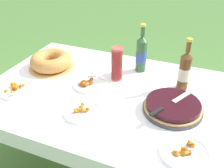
# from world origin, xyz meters

# --- Properties ---
(garden_table) EXTENTS (1.55, 1.03, 0.74)m
(garden_table) POSITION_xyz_m (0.00, 0.00, 0.67)
(garden_table) COLOR #A87A47
(garden_table) RESTS_ON ground_plane
(tablecloth) EXTENTS (1.56, 1.04, 0.10)m
(tablecloth) POSITION_xyz_m (0.00, 0.00, 0.73)
(tablecloth) COLOR white
(tablecloth) RESTS_ON garden_table
(berry_tart) EXTENTS (0.33, 0.33, 0.06)m
(berry_tart) POSITION_xyz_m (0.39, -0.05, 0.77)
(berry_tart) COLOR #38383D
(berry_tart) RESTS_ON tablecloth
(serving_knife) EXTENTS (0.19, 0.34, 0.01)m
(serving_knife) POSITION_xyz_m (0.37, -0.07, 0.81)
(serving_knife) COLOR silver
(serving_knife) RESTS_ON berry_tart
(bundt_cake) EXTENTS (0.33, 0.33, 0.11)m
(bundt_cake) POSITION_xyz_m (-0.51, 0.13, 0.80)
(bundt_cake) COLOR tan
(bundt_cake) RESTS_ON tablecloth
(cup_stack) EXTENTS (0.07, 0.07, 0.23)m
(cup_stack) POSITION_xyz_m (-0.02, 0.16, 0.86)
(cup_stack) COLOR #E04C47
(cup_stack) RESTS_ON tablecloth
(cider_bottle_green) EXTENTS (0.08, 0.08, 0.34)m
(cider_bottle_green) POSITION_xyz_m (0.09, 0.33, 0.88)
(cider_bottle_green) COLOR #2D562D
(cider_bottle_green) RESTS_ON tablecloth
(cider_bottle_amber) EXTENTS (0.07, 0.07, 0.33)m
(cider_bottle_amber) POSITION_xyz_m (0.40, 0.21, 0.87)
(cider_bottle_amber) COLOR brown
(cider_bottle_amber) RESTS_ON tablecloth
(snack_plate_near) EXTENTS (0.22, 0.22, 0.06)m
(snack_plate_near) POSITION_xyz_m (-0.15, 0.01, 0.76)
(snack_plate_near) COLOR white
(snack_plate_near) RESTS_ON tablecloth
(snack_plate_left) EXTENTS (0.21, 0.21, 0.06)m
(snack_plate_left) POSITION_xyz_m (-0.54, -0.22, 0.76)
(snack_plate_left) COLOR white
(snack_plate_left) RESTS_ON tablecloth
(snack_plate_right) EXTENTS (0.21, 0.21, 0.05)m
(snack_plate_right) POSITION_xyz_m (-0.06, -0.26, 0.76)
(snack_plate_right) COLOR white
(snack_plate_right) RESTS_ON tablecloth
(snack_plate_far) EXTENTS (0.23, 0.23, 0.05)m
(snack_plate_far) POSITION_xyz_m (0.50, -0.34, 0.76)
(snack_plate_far) COLOR white
(snack_plate_far) RESTS_ON tablecloth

